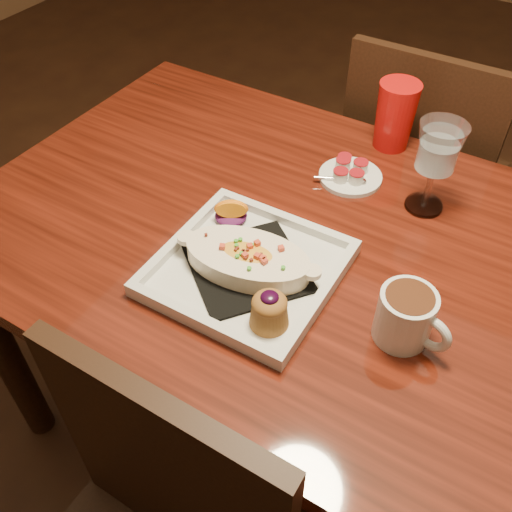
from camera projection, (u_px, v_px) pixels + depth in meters
The scene contains 9 objects.
floor at pixel (305, 434), 1.64m from camera, with size 7.00×7.00×0.00m, color #311C10.
table at pixel (324, 281), 1.18m from camera, with size 1.50×0.90×0.75m.
chair_far at pixel (417, 178), 1.66m from camera, with size 0.42×0.42×0.93m.
plate at pixel (249, 266), 1.03m from camera, with size 0.32×0.32×0.08m.
coffee_mug at pixel (407, 316), 0.92m from camera, with size 0.13×0.09×0.10m.
goblet at pixel (438, 152), 1.10m from camera, with size 0.09×0.09×0.20m.
saucer at pixel (349, 175), 1.25m from camera, with size 0.14×0.14×0.09m.
creamer_loose at pixel (344, 160), 1.29m from camera, with size 0.03×0.03×0.02m.
red_tumbler at pixel (395, 116), 1.30m from camera, with size 0.09×0.09×0.16m, color red.
Camera 1 is at (0.29, -0.75, 1.52)m, focal length 40.00 mm.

